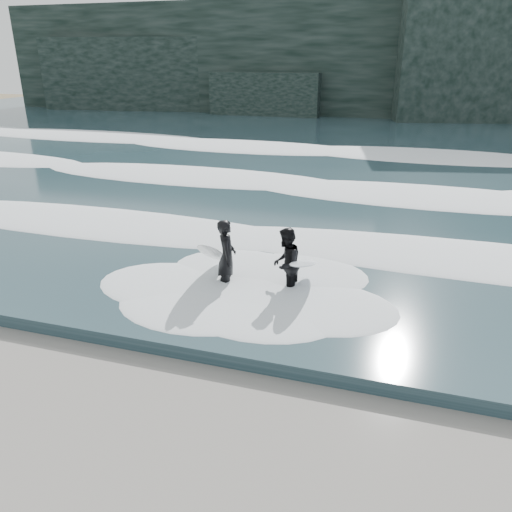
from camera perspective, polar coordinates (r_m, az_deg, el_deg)
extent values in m
plane|color=olive|center=(8.59, -27.24, -19.63)|extent=(120.00, 120.00, 0.00)
cube|color=#263D44|center=(34.05, 8.46, 12.89)|extent=(90.00, 52.00, 0.30)
cube|color=black|center=(50.52, 12.15, 21.06)|extent=(70.00, 9.00, 10.00)
ellipsoid|color=white|center=(15.07, -3.96, 2.64)|extent=(60.00, 3.20, 0.20)
ellipsoid|color=white|center=(21.48, 2.79, 8.59)|extent=(60.00, 4.00, 0.24)
ellipsoid|color=white|center=(30.11, 7.23, 12.36)|extent=(60.00, 4.80, 0.30)
imported|color=black|center=(11.87, -3.36, -0.10)|extent=(0.64, 0.78, 1.84)
ellipsoid|color=white|center=(12.04, -5.06, 0.36)|extent=(0.77, 1.81, 1.13)
imported|color=black|center=(11.63, 3.43, -0.89)|extent=(0.65, 0.84, 1.73)
ellipsoid|color=silver|center=(11.52, 5.46, -0.83)|extent=(0.53, 1.84, 0.66)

